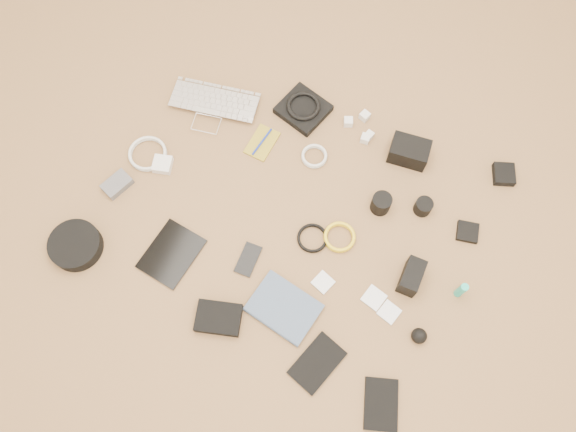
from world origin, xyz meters
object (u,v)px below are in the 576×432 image
at_px(laptop, 211,112).
at_px(paperback, 270,328).
at_px(headphone_case, 76,245).
at_px(tablet, 172,254).
at_px(dslr_camera, 409,151).
at_px(phone, 248,259).

xyz_separation_m(laptop, paperback, (0.56, -0.69, -0.00)).
relative_size(headphone_case, paperback, 0.82).
height_order(tablet, paperback, paperback).
bearing_deg(laptop, headphone_case, -115.23).
relative_size(dslr_camera, phone, 1.20).
distance_m(phone, headphone_case, 0.62).
height_order(dslr_camera, tablet, dslr_camera).
xyz_separation_m(dslr_camera, headphone_case, (-0.97, -0.83, -0.02)).
xyz_separation_m(headphone_case, paperback, (0.76, 0.01, -0.01)).
relative_size(laptop, dslr_camera, 2.41).
relative_size(tablet, phone, 1.79).
bearing_deg(phone, laptop, 126.69).
relative_size(phone, headphone_case, 0.65).
height_order(laptop, phone, laptop).
bearing_deg(laptop, tablet, -87.25).
xyz_separation_m(tablet, paperback, (0.43, -0.10, 0.01)).
distance_m(laptop, dslr_camera, 0.79).
bearing_deg(headphone_case, dslr_camera, 40.34).
bearing_deg(tablet, dslr_camera, 55.14).
bearing_deg(headphone_case, laptop, 74.45).
bearing_deg(phone, paperback, -50.22).
distance_m(dslr_camera, phone, 0.73).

